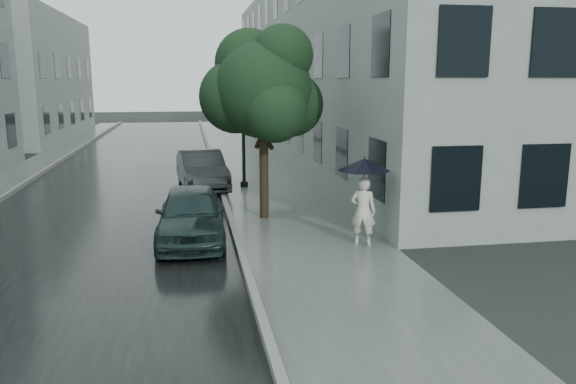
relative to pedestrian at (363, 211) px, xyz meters
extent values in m
plane|color=black|center=(-1.30, -2.00, -0.81)|extent=(120.00, 120.00, 0.00)
cube|color=slate|center=(-1.05, 10.00, -0.81)|extent=(3.50, 60.00, 0.01)
cube|color=slate|center=(-2.88, 10.00, -0.73)|extent=(0.15, 60.00, 0.15)
cube|color=black|center=(-6.38, 10.00, -0.81)|extent=(6.85, 60.00, 0.00)
cube|color=slate|center=(-9.88, 10.00, -0.73)|extent=(0.15, 60.00, 0.15)
cube|color=#4C5451|center=(-10.80, 10.00, -0.81)|extent=(1.70, 60.00, 0.01)
cube|color=gray|center=(4.20, 17.50, 3.69)|extent=(7.00, 36.00, 9.00)
cube|color=black|center=(0.72, 17.50, 3.69)|extent=(0.08, 32.40, 7.20)
cube|color=gray|center=(-15.10, 28.00, 3.19)|extent=(7.00, 18.00, 8.00)
cube|color=black|center=(-11.62, 28.00, 3.19)|extent=(0.08, 16.20, 6.40)
imported|color=beige|center=(0.00, 0.00, 0.00)|extent=(0.69, 0.59, 1.60)
cylinder|color=black|center=(-0.02, -0.05, 0.58)|extent=(0.02, 0.02, 0.76)
cone|color=black|center=(-0.02, -0.05, 1.10)|extent=(1.23, 1.23, 0.28)
cylinder|color=black|center=(-0.02, -0.05, 1.26)|extent=(0.02, 0.02, 0.08)
cylinder|color=black|center=(-0.02, -0.05, 0.17)|extent=(0.03, 0.03, 0.06)
cylinder|color=#332619|center=(-1.90, 3.03, 0.45)|extent=(0.25, 0.25, 2.52)
sphere|color=#1A3A1B|center=(-1.90, 3.03, 2.72)|extent=(2.61, 2.61, 2.61)
sphere|color=#1A3A1B|center=(-1.10, 3.33, 2.31)|extent=(1.80, 1.80, 1.80)
sphere|color=#1A3A1B|center=(-2.61, 3.43, 2.52)|extent=(2.01, 2.01, 2.01)
sphere|color=#1A3A1B|center=(-1.71, 2.32, 2.21)|extent=(1.70, 1.70, 1.70)
sphere|color=#1A3A1B|center=(-2.20, 3.63, 3.42)|extent=(1.90, 1.90, 1.90)
sphere|color=#1A3A1B|center=(-1.41, 2.83, 3.62)|extent=(1.62, 1.62, 1.62)
cylinder|color=black|center=(-2.00, 7.70, 1.51)|extent=(0.12, 0.12, 4.64)
cylinder|color=black|center=(-2.00, 7.70, -0.71)|extent=(0.28, 0.28, 0.20)
cylinder|color=black|center=(-2.25, 7.70, 3.83)|extent=(0.50, 0.09, 0.08)
sphere|color=silver|center=(-2.55, 7.70, 3.78)|extent=(0.32, 0.32, 0.32)
imported|color=#1A2C2C|center=(-3.92, 1.00, -0.14)|extent=(1.69, 3.94, 1.33)
imported|color=#272B2D|center=(-3.50, 7.64, -0.13)|extent=(1.87, 4.21, 1.34)
camera|label=1|loc=(-3.92, -12.13, 2.98)|focal=35.00mm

